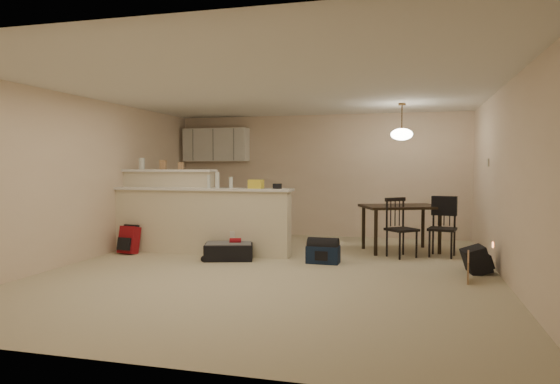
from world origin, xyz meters
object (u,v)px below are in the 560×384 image
(dining_chair_far, at_px, (442,227))
(black_daypack, at_px, (476,260))
(dining_table, at_px, (401,211))
(dining_chair_near, at_px, (402,228))
(suitcase, at_px, (229,252))
(navy_duffel, at_px, (323,254))
(pendant_lamp, at_px, (402,134))
(red_backpack, at_px, (129,240))

(dining_chair_far, height_order, black_daypack, dining_chair_far)
(dining_chair_far, bearing_deg, black_daypack, -60.01)
(dining_table, relative_size, black_daypack, 3.78)
(dining_table, height_order, dining_chair_near, dining_chair_near)
(suitcase, relative_size, black_daypack, 1.87)
(dining_chair_near, xyz_separation_m, navy_duffel, (-1.12, -0.79, -0.34))
(dining_table, height_order, navy_duffel, dining_table)
(dining_chair_near, height_order, dining_chair_far, same)
(suitcase, bearing_deg, dining_table, 12.59)
(suitcase, height_order, black_daypack, black_daypack)
(pendant_lamp, xyz_separation_m, suitcase, (-2.56, -1.43, -1.87))
(dining_table, xyz_separation_m, dining_chair_far, (0.65, -0.33, -0.22))
(dining_chair_near, bearing_deg, dining_chair_far, -21.12)
(dining_chair_near, distance_m, navy_duffel, 1.42)
(dining_chair_near, bearing_deg, pendant_lamp, 52.03)
(dining_table, distance_m, navy_duffel, 1.82)
(pendant_lamp, height_order, red_backpack, pendant_lamp)
(dining_chair_near, relative_size, navy_duffel, 1.96)
(dining_chair_far, xyz_separation_m, suitcase, (-3.21, -1.10, -0.35))
(dining_chair_far, relative_size, navy_duffel, 1.96)
(dining_chair_near, height_order, black_daypack, dining_chair_near)
(dining_chair_far, relative_size, suitcase, 1.29)
(dining_chair_far, xyz_separation_m, navy_duffel, (-1.75, -1.02, -0.34))
(black_daypack, bearing_deg, pendant_lamp, 27.35)
(dining_chair_near, bearing_deg, navy_duffel, 174.15)
(dining_table, relative_size, dining_chair_far, 1.57)
(navy_duffel, bearing_deg, dining_table, 53.01)
(dining_chair_far, distance_m, red_backpack, 5.11)
(dining_chair_far, height_order, navy_duffel, dining_chair_far)
(pendant_lamp, bearing_deg, navy_duffel, -129.02)
(suitcase, bearing_deg, dining_chair_far, 2.24)
(navy_duffel, bearing_deg, red_backpack, -177.98)
(red_backpack, bearing_deg, dining_table, 25.18)
(suitcase, height_order, red_backpack, red_backpack)
(dining_chair_far, bearing_deg, dining_table, 165.26)
(dining_chair_near, xyz_separation_m, red_backpack, (-4.37, -0.79, -0.25))
(pendant_lamp, relative_size, black_daypack, 1.58)
(pendant_lamp, xyz_separation_m, dining_chair_far, (0.65, -0.33, -1.52))
(dining_table, xyz_separation_m, dining_chair_near, (0.03, -0.56, -0.22))
(dining_table, height_order, red_backpack, dining_table)
(suitcase, height_order, navy_duffel, navy_duffel)
(black_daypack, bearing_deg, dining_chair_far, 10.65)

